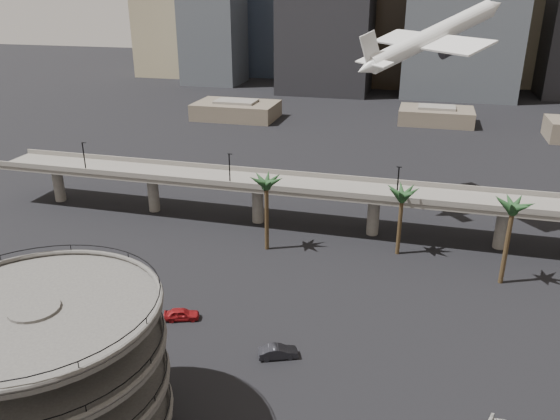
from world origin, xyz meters
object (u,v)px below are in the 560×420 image
(car_b, at_px, (278,352))
(car_a, at_px, (182,314))
(parking_ramp, at_px, (46,368))
(airborne_jet, at_px, (431,37))
(overpass, at_px, (315,191))

(car_b, bearing_deg, car_a, 50.34)
(parking_ramp, distance_m, airborne_jet, 82.84)
(car_a, distance_m, car_b, 15.60)
(overpass, distance_m, car_a, 37.25)
(airborne_jet, bearing_deg, overpass, 179.58)
(parking_ramp, relative_size, car_a, 4.64)
(overpass, bearing_deg, car_b, -84.61)
(airborne_jet, distance_m, car_a, 65.81)
(parking_ramp, relative_size, airborne_jet, 0.83)
(parking_ramp, bearing_deg, airborne_jet, 66.93)
(parking_ramp, xyz_separation_m, airborne_jet, (31.08, 72.97, 23.91))
(parking_ramp, relative_size, car_b, 4.54)
(airborne_jet, bearing_deg, parking_ramp, -151.20)
(overpass, relative_size, car_a, 27.19)
(parking_ramp, bearing_deg, overpass, 77.57)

